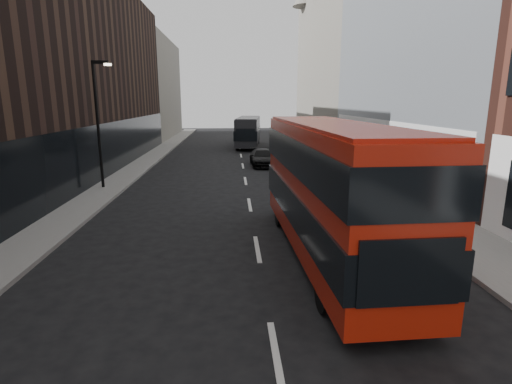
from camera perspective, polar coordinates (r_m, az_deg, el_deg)
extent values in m
cube|color=slate|center=(31.56, 11.92, 3.64)|extent=(3.00, 80.00, 0.15)
cube|color=slate|center=(31.28, -16.68, 3.29)|extent=(2.00, 80.00, 0.15)
cube|color=#93989D|center=(29.23, 23.30, 21.75)|extent=(5.00, 22.00, 20.00)
cube|color=silver|center=(28.06, 17.51, 5.95)|extent=(0.35, 21.00, 3.80)
cube|color=slate|center=(50.72, 11.13, 17.22)|extent=(5.00, 24.00, 18.00)
cube|color=black|center=(36.68, -21.13, 15.20)|extent=(5.00, 24.00, 14.00)
cube|color=slate|center=(58.04, -14.48, 14.01)|extent=(5.00, 20.00, 13.00)
cylinder|color=black|center=(24.26, -21.64, 8.79)|extent=(0.16, 0.16, 7.00)
cube|color=black|center=(24.18, -21.40, 16.89)|extent=(0.90, 0.15, 0.18)
cube|color=#FFF2CC|center=(24.06, -20.43, 16.70)|extent=(0.35, 0.22, 0.12)
cube|color=#AC1A0A|center=(12.90, 10.66, 0.62)|extent=(2.86, 10.78, 3.89)
cube|color=black|center=(13.04, 10.55, -2.09)|extent=(2.98, 10.84, 1.07)
cube|color=black|center=(12.72, 10.86, 5.12)|extent=(2.98, 10.84, 1.07)
cube|color=black|center=(8.26, 21.13, -10.71)|extent=(2.07, 0.16, 1.36)
cube|color=black|center=(18.11, 5.86, 2.75)|extent=(2.07, 0.16, 1.36)
cube|color=#AC1A0A|center=(12.63, 11.04, 9.41)|extent=(2.74, 10.35, 0.12)
cylinder|color=black|center=(16.36, 3.45, -3.22)|extent=(0.33, 0.98, 0.97)
cylinder|color=black|center=(16.82, 10.65, -2.97)|extent=(0.33, 0.98, 0.97)
cylinder|color=black|center=(10.11, 9.80, -14.01)|extent=(0.33, 0.98, 0.97)
cylinder|color=black|center=(10.84, 21.00, -12.79)|extent=(0.33, 0.98, 0.97)
cube|color=black|center=(44.60, -1.10, 8.73)|extent=(3.23, 10.02, 2.78)
cube|color=black|center=(44.61, -1.10, 8.50)|extent=(3.35, 10.09, 0.98)
cube|color=black|center=(39.67, -1.54, 8.14)|extent=(1.90, 0.27, 1.25)
cube|color=black|center=(49.54, -0.75, 9.10)|extent=(1.90, 0.27, 1.25)
cube|color=black|center=(44.52, -1.11, 10.55)|extent=(3.10, 9.62, 0.12)
cylinder|color=black|center=(47.91, -2.03, 7.46)|extent=(0.36, 0.92, 0.90)
cylinder|color=black|center=(47.80, 0.30, 7.46)|extent=(0.36, 0.92, 0.90)
cylinder|color=black|center=(41.66, -2.70, 6.63)|extent=(0.36, 0.92, 0.90)
cylinder|color=black|center=(41.54, -0.01, 6.62)|extent=(0.36, 0.92, 0.90)
imported|color=black|center=(24.62, 6.95, 2.79)|extent=(2.26, 4.47, 1.46)
imported|color=gray|center=(28.75, 6.24, 4.19)|extent=(1.93, 4.34, 1.38)
imported|color=black|center=(31.48, 0.92, 4.94)|extent=(1.96, 4.50, 1.29)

